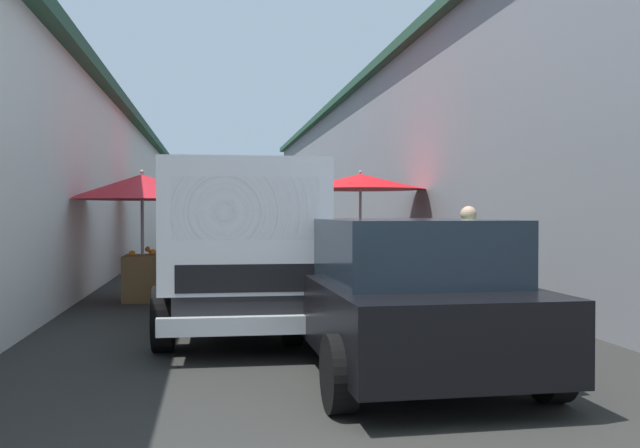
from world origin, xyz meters
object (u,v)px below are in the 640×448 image
object	(u,v)px
delivery_truck	(243,252)
parked_scooter	(164,260)
fruit_stall_far_right	(360,196)
hatchback_car	(400,293)
fruit_stall_near_left	(178,198)
vendor_by_crates	(468,257)
fruit_stall_mid_lane	(142,197)
vendor_in_shade	(226,232)

from	to	relation	value
delivery_truck	parked_scooter	distance (m)	7.59
fruit_stall_far_right	hatchback_car	world-z (taller)	fruit_stall_far_right
hatchback_car	fruit_stall_far_right	bearing A→B (deg)	-9.63
fruit_stall_near_left	hatchback_car	world-z (taller)	fruit_stall_near_left
hatchback_car	vendor_by_crates	xyz separation A→B (m)	(2.36, -1.61, 0.18)
fruit_stall_mid_lane	vendor_by_crates	distance (m)	5.75
hatchback_car	parked_scooter	xyz separation A→B (m)	(9.33, 2.84, -0.29)
delivery_truck	vendor_in_shade	bearing A→B (deg)	-0.08
fruit_stall_mid_lane	parked_scooter	bearing A→B (deg)	-1.98
hatchback_car	vendor_in_shade	size ratio (longest dim) A/B	2.39
fruit_stall_mid_lane	delivery_truck	distance (m)	4.20
fruit_stall_near_left	hatchback_car	bearing A→B (deg)	-166.68
delivery_truck	parked_scooter	world-z (taller)	delivery_truck
hatchback_car	vendor_by_crates	bearing A→B (deg)	-34.34
fruit_stall_mid_lane	vendor_in_shade	bearing A→B (deg)	-11.52
hatchback_car	delivery_truck	world-z (taller)	delivery_truck
fruit_stall_mid_lane	hatchback_car	world-z (taller)	fruit_stall_mid_lane
fruit_stall_mid_lane	vendor_in_shade	xyz separation A→B (m)	(7.70, -1.57, -0.82)
vendor_in_shade	hatchback_car	bearing A→B (deg)	-174.05
fruit_stall_mid_lane	fruit_stall_near_left	xyz separation A→B (m)	(5.35, -0.34, 0.09)
fruit_stall_mid_lane	parked_scooter	world-z (taller)	fruit_stall_mid_lane
fruit_stall_mid_lane	fruit_stall_near_left	size ratio (longest dim) A/B	0.92
vendor_by_crates	parked_scooter	xyz separation A→B (m)	(6.97, 4.46, -0.47)
hatchback_car	delivery_truck	bearing A→B (deg)	36.78
vendor_by_crates	vendor_in_shade	distance (m)	11.47
delivery_truck	vendor_by_crates	bearing A→B (deg)	-81.30
delivery_truck	vendor_by_crates	distance (m)	3.07
fruit_stall_far_right	fruit_stall_near_left	bearing A→B (deg)	53.46
vendor_by_crates	fruit_stall_near_left	bearing A→B (deg)	25.90
delivery_truck	parked_scooter	bearing A→B (deg)	10.88
fruit_stall_mid_lane	hatchback_car	xyz separation A→B (m)	(-5.73, -2.97, -1.04)
fruit_stall_far_right	fruit_stall_mid_lane	size ratio (longest dim) A/B	1.11
vendor_by_crates	vendor_in_shade	bearing A→B (deg)	15.22
fruit_stall_near_left	vendor_in_shade	bearing A→B (deg)	-27.55
hatchback_car	fruit_stall_mid_lane	bearing A→B (deg)	27.38
hatchback_car	parked_scooter	distance (m)	9.76
vendor_in_shade	parked_scooter	size ratio (longest dim) A/B	0.97
fruit_stall_far_right	fruit_stall_near_left	world-z (taller)	same
parked_scooter	vendor_by_crates	bearing A→B (deg)	-147.40
hatchback_car	delivery_truck	size ratio (longest dim) A/B	0.80
fruit_stall_far_right	vendor_in_shade	size ratio (longest dim) A/B	1.72
vendor_in_shade	vendor_by_crates	bearing A→B (deg)	-164.78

